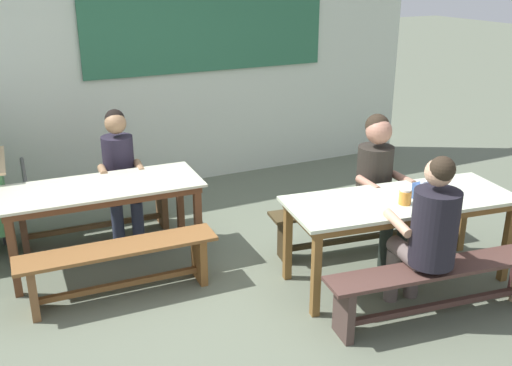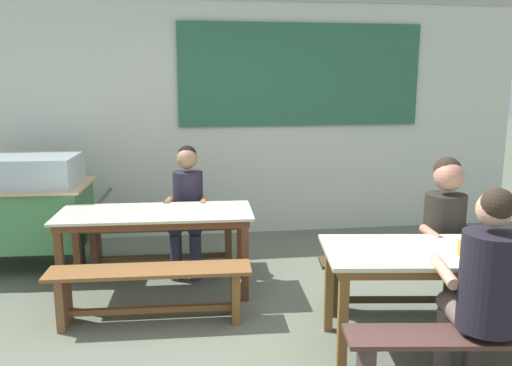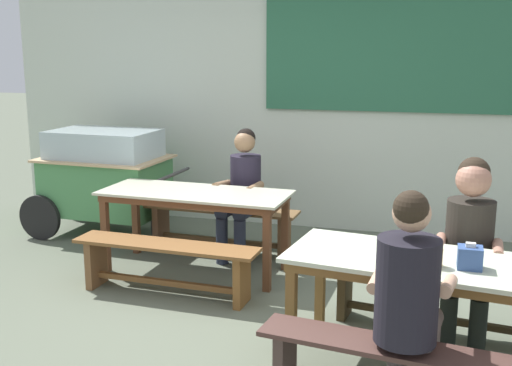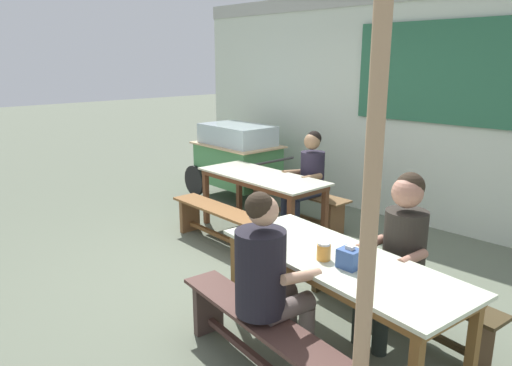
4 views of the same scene
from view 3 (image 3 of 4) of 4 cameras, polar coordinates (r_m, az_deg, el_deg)
ground_plane at (r=4.70m, az=-0.92°, el=-12.50°), size 40.00×40.00×0.00m
backdrop_wall at (r=6.87m, az=5.83°, el=8.52°), size 7.20×0.23×2.92m
dining_table_far at (r=5.56m, az=-5.52°, el=-1.54°), size 1.68×0.74×0.73m
dining_table_near at (r=3.93m, az=16.49°, el=-7.78°), size 1.92×0.94×0.73m
bench_far_back at (r=6.19m, az=-3.22°, el=-3.57°), size 1.55×0.38×0.43m
bench_far_front at (r=5.14m, az=-8.15°, el=-6.90°), size 1.54×0.36×0.43m
bench_near_back at (r=4.61m, az=17.20°, el=-9.59°), size 1.76×0.48×0.43m
food_cart at (r=6.84m, az=-13.53°, el=0.76°), size 1.62×0.92×1.12m
person_center_facing at (r=5.93m, az=-1.24°, el=-0.31°), size 0.43×0.56×1.22m
person_near_front at (r=3.42m, az=13.63°, el=-9.59°), size 0.47×0.55×1.27m
person_right_near_table at (r=4.40m, az=18.68°, el=-4.87°), size 0.44×0.59×1.26m
tissue_box at (r=3.81m, az=18.75°, el=-6.38°), size 0.14×0.12×0.15m
condiment_jar at (r=3.79m, az=15.79°, el=-6.37°), size 0.10×0.10×0.12m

